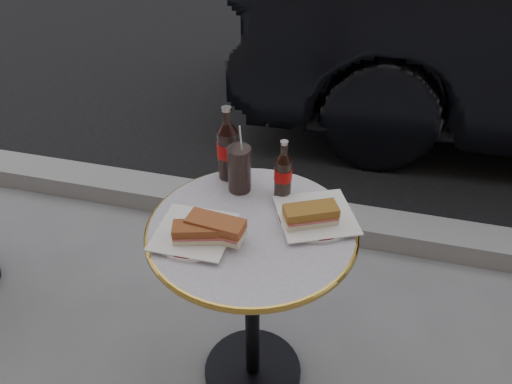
% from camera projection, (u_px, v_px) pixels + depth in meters
% --- Properties ---
extents(ground, '(80.00, 80.00, 0.00)m').
position_uv_depth(ground, '(253.00, 373.00, 1.89)').
color(ground, slate).
rests_on(ground, ground).
extents(asphalt_road, '(40.00, 8.00, 0.00)m').
position_uv_depth(asphalt_road, '(363.00, 1.00, 5.76)').
color(asphalt_road, black).
rests_on(asphalt_road, ground).
extents(curb, '(40.00, 0.20, 0.12)m').
position_uv_depth(curb, '(297.00, 216.00, 2.56)').
color(curb, gray).
rests_on(curb, ground).
extents(bistro_table, '(0.62, 0.62, 0.73)m').
position_uv_depth(bistro_table, '(252.00, 309.00, 1.67)').
color(bistro_table, '#BAB2C4').
rests_on(bistro_table, ground).
extents(plate_left, '(0.25, 0.25, 0.01)m').
position_uv_depth(plate_left, '(194.00, 234.00, 1.41)').
color(plate_left, white).
rests_on(plate_left, bistro_table).
extents(plate_right, '(0.28, 0.28, 0.01)m').
position_uv_depth(plate_right, '(316.00, 217.00, 1.47)').
color(plate_right, silver).
rests_on(plate_right, bistro_table).
extents(sandwich_left_a, '(0.15, 0.10, 0.05)m').
position_uv_depth(sandwich_left_a, '(198.00, 233.00, 1.37)').
color(sandwich_left_a, brown).
rests_on(sandwich_left_a, plate_left).
extents(sandwich_left_b, '(0.17, 0.09, 0.06)m').
position_uv_depth(sandwich_left_b, '(216.00, 229.00, 1.38)').
color(sandwich_left_b, '#9B4D27').
rests_on(sandwich_left_b, plate_left).
extents(sandwich_right, '(0.17, 0.13, 0.05)m').
position_uv_depth(sandwich_right, '(310.00, 216.00, 1.43)').
color(sandwich_right, '#956225').
rests_on(sandwich_right, plate_right).
extents(cola_bottle_left, '(0.08, 0.08, 0.25)m').
position_uv_depth(cola_bottle_left, '(228.00, 143.00, 1.58)').
color(cola_bottle_left, black).
rests_on(cola_bottle_left, bistro_table).
extents(cola_bottle_right, '(0.06, 0.06, 0.20)m').
position_uv_depth(cola_bottle_right, '(283.00, 170.00, 1.51)').
color(cola_bottle_right, black).
rests_on(cola_bottle_right, bistro_table).
extents(cola_glass, '(0.10, 0.10, 0.15)m').
position_uv_depth(cola_glass, '(239.00, 169.00, 1.55)').
color(cola_glass, black).
rests_on(cola_glass, bistro_table).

